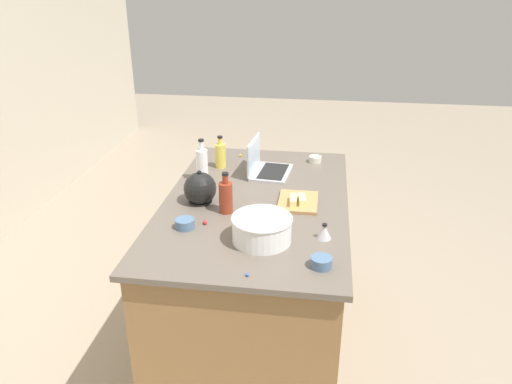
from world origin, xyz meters
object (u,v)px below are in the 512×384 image
Objects in this scene: cutting_board at (298,202)px; ramekin_wide at (185,224)px; kitchen_timer at (324,232)px; laptop at (266,167)px; bottle_soy at (226,197)px; ramekin_small at (315,159)px; bottle_oil at (220,155)px; ramekin_medium at (321,262)px; mixing_bowl_large at (262,228)px; kettle at (200,189)px; bottle_vinegar at (202,164)px; butter_stick_left at (302,200)px; butter_stick_right at (294,200)px.

ramekin_wide is (-0.36, 0.54, 0.01)m from cutting_board.
laptop is at bearing 26.04° from kitchen_timer.
bottle_soy is 2.33× the size of ramekin_wide.
ramekin_small is at bearing 4.33° from kitchen_timer.
ramekin_medium is at bearing -148.49° from bottle_oil.
bottle_soy is 0.81× the size of cutting_board.
mixing_bowl_large is 1.35× the size of kettle.
bottle_soy is at bearing 47.78° from ramekin_medium.
mixing_bowl_large is at bearing -134.07° from kettle.
kettle is at bearing 139.40° from ramekin_small.
bottle_soy is (0.27, 0.23, 0.02)m from mixing_bowl_large.
butter_stick_left is at bearing -113.27° from bottle_vinegar.
bottle_vinegar is at bearing 29.31° from bottle_soy.
kitchen_timer is at bearing -1.71° from ramekin_medium.
ramekin_small is at bearing -4.10° from butter_stick_left.
kitchen_timer is at bearing -175.67° from ramekin_small.
laptop is 0.55m from kettle.
bottle_soy reaches higher than mixing_bowl_large.
laptop reaches higher than mixing_bowl_large.
kettle is at bearing 65.35° from kitchen_timer.
bottle_soy reaches higher than kitchen_timer.
kettle is 2.23× the size of ramekin_wide.
kettle is at bearing 93.12° from butter_stick_left.
kettle is at bearing 45.93° from mixing_bowl_large.
mixing_bowl_large is 0.81m from bottle_vinegar.
bottle_oil reaches higher than cutting_board.
kitchen_timer is (-0.34, -0.13, -0.00)m from butter_stick_left.
butter_stick_left is at bearing 20.08° from kitchen_timer.
ramekin_medium is at bearing -123.52° from mixing_bowl_large.
ramekin_medium is at bearing 178.29° from kitchen_timer.
kitchen_timer is at bearing -141.11° from bottle_oil.
kettle is at bearing 57.85° from bottle_soy.
butter_stick_right is 0.37m from kitchen_timer.
bottle_oil reaches higher than mixing_bowl_large.
ramekin_wide is at bearing 123.96° from cutting_board.
bottle_oil is at bearing 48.00° from butter_stick_left.
butter_stick_left is at bearing -22.09° from mixing_bowl_large.
butter_stick_left and butter_stick_right have the same top height.
butter_stick_left is at bearing -149.59° from laptop.
cutting_board is at bearing 41.14° from butter_stick_left.
bottle_vinegar reaches higher than kitchen_timer.
butter_stick_right is (-0.04, 0.02, 0.03)m from cutting_board.
bottle_soy reaches higher than kettle.
bottle_oil is 2.72× the size of kitchen_timer.
bottle_oil is at bearing -0.39° from kettle.
cutting_board is at bearing 173.77° from ramekin_small.
cutting_board is 0.05m from butter_stick_right.
bottle_oil is (0.90, 0.39, 0.02)m from mixing_bowl_large.
bottle_vinegar reaches higher than bottle_soy.
ramekin_medium is (-0.56, -0.67, -0.06)m from kettle.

